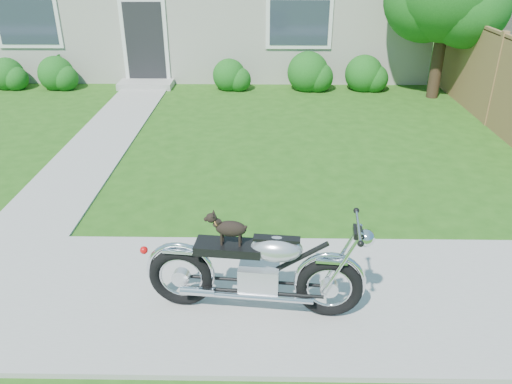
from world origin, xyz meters
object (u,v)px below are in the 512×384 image
potted_plant_right (237,76)px  fence (495,80)px  motorcycle_with_dog (259,270)px  potted_plant_left (52,72)px

potted_plant_right → fence: bearing=-27.4°
fence → potted_plant_right: (-5.40, 2.80, -0.62)m
fence → motorcycle_with_dog: (-4.72, -6.04, -0.40)m
fence → potted_plant_right: fence is taller
fence → potted_plant_left: fence is taller
potted_plant_right → motorcycle_with_dog: bearing=-85.6°
fence → potted_plant_right: bearing=152.6°
potted_plant_right → motorcycle_with_dog: size_ratio=0.29×
potted_plant_right → motorcycle_with_dog: motorcycle_with_dog is taller
potted_plant_left → motorcycle_with_dog: 10.41m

